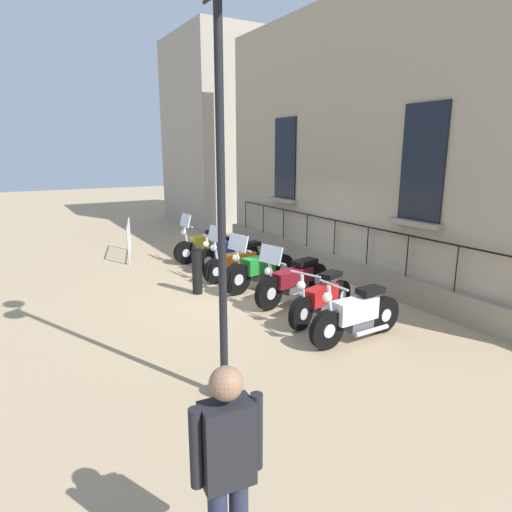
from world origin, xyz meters
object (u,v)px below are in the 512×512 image
Objects in this scene: motorcycle_orange at (239,262)px; motorcycle_blue at (228,253)px; motorcycle_white at (356,316)px; motorcycle_yellow at (205,246)px; lamppost at (219,96)px; motorcycle_green at (259,269)px; motorcycle_maroon at (293,281)px; motorcycle_red at (322,299)px; crowd_barrier at (129,238)px; bollard at (197,269)px; pedestrian_standing at (228,466)px.

motorcycle_blue is at bearing -100.39° from motorcycle_orange.
motorcycle_yellow is at bearing -90.17° from motorcycle_white.
motorcycle_blue is 7.14m from lamppost.
motorcycle_green reaches higher than motorcycle_maroon.
motorcycle_red is at bearing 88.38° from motorcycle_blue.
motorcycle_maroon is at bearing -137.81° from lamppost.
motorcycle_red is 4.56m from lamppost.
motorcycle_orange reaches higher than crowd_barrier.
motorcycle_green is at bearing -126.15° from lamppost.
bollard reaches higher than crowd_barrier.
motorcycle_green is 3.25m from motorcycle_white.
pedestrian_standing is at bearing 69.16° from bollard.
motorcycle_white is at bearing 87.67° from motorcycle_blue.
pedestrian_standing is (3.78, 9.02, 0.54)m from motorcycle_yellow.
motorcycle_white is 8.02m from crowd_barrier.
motorcycle_orange is 0.96m from motorcycle_green.
pedestrian_standing reaches higher than motorcycle_maroon.
motorcycle_blue is 1.94m from motorcycle_green.
motorcycle_orange is 6.32m from lamppost.
lamppost is at bearing 42.19° from motorcycle_maroon.
motorcycle_orange is at bearing -156.90° from bollard.
motorcycle_yellow is 0.90× the size of motorcycle_maroon.
motorcycle_orange is at bearing -118.51° from pedestrian_standing.
motorcycle_red is at bearing -135.38° from pedestrian_standing.
crowd_barrier is 1.66× the size of bollard.
lamppost is at bearing 63.02° from motorcycle_blue.
bollard is (1.35, 0.58, 0.14)m from motorcycle_orange.
motorcycle_orange is at bearing -88.89° from motorcycle_red.
lamppost reaches higher than motorcycle_yellow.
pedestrian_standing is (3.76, 2.76, 0.55)m from motorcycle_white.
bollard is (1.42, -2.60, 0.16)m from motorcycle_red.
motorcycle_maroon is at bearing 94.99° from motorcycle_orange.
motorcycle_orange is 1.48m from bollard.
motorcycle_yellow is at bearing -87.29° from motorcycle_maroon.
crowd_barrier is (1.94, -5.69, 0.11)m from motorcycle_maroon.
motorcycle_maroon is 1.10× the size of motorcycle_white.
motorcycle_orange is 7.96m from pedestrian_standing.
bollard is (1.53, -1.49, 0.12)m from motorcycle_maroon.
lamppost is (2.69, 6.72, 3.26)m from motorcycle_yellow.
motorcycle_green reaches higher than motorcycle_blue.
motorcycle_maroon is at bearing -95.67° from motorcycle_white.
motorcycle_white is at bearing 84.82° from motorcycle_red.
motorcycle_orange is 1.82× the size of bollard.
pedestrian_standing is (3.81, 6.02, 0.53)m from motorcycle_green.
motorcycle_yellow is at bearing -117.10° from bollard.
motorcycle_green reaches higher than motorcycle_red.
motorcycle_maroon is at bearing 108.80° from crowd_barrier.
bollard reaches higher than motorcycle_blue.
bollard is (-1.35, -4.10, -3.13)m from lamppost.
motorcycle_blue is at bearing -116.52° from pedestrian_standing.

